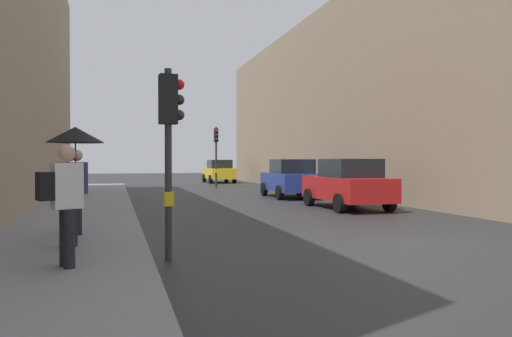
{
  "coord_description": "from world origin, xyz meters",
  "views": [
    {
      "loc": [
        -5.45,
        -8.94,
        1.7
      ],
      "look_at": [
        -1.25,
        6.06,
        1.46
      ],
      "focal_mm": 35.28,
      "sensor_mm": 36.0,
      "label": 1
    }
  ],
  "objects_px": {
    "pedestrian_with_grey_backpack": "(75,186)",
    "car_yellow_taxi": "(219,171)",
    "pedestrian_with_black_backpack": "(64,198)",
    "car_red_sedan": "(348,184)",
    "pedestrian_with_umbrella": "(74,153)",
    "car_blue_van": "(291,178)",
    "traffic_light_far_median": "(216,146)",
    "traffic_light_near_left": "(170,128)"
  },
  "relations": [
    {
      "from": "car_red_sedan",
      "to": "pedestrian_with_black_backpack",
      "type": "xyz_separation_m",
      "value": [
        -8.62,
        -8.51,
        0.29
      ]
    },
    {
      "from": "car_red_sedan",
      "to": "car_yellow_taxi",
      "type": "height_order",
      "value": "same"
    },
    {
      "from": "car_blue_van",
      "to": "car_yellow_taxi",
      "type": "relative_size",
      "value": 1.01
    },
    {
      "from": "car_yellow_taxi",
      "to": "pedestrian_with_grey_backpack",
      "type": "height_order",
      "value": "pedestrian_with_grey_backpack"
    },
    {
      "from": "pedestrian_with_grey_backpack",
      "to": "car_red_sedan",
      "type": "bearing_deg",
      "value": 30.38
    },
    {
      "from": "traffic_light_near_left",
      "to": "car_yellow_taxi",
      "type": "bearing_deg",
      "value": 76.97
    },
    {
      "from": "car_red_sedan",
      "to": "pedestrian_with_grey_backpack",
      "type": "xyz_separation_m",
      "value": [
        -8.72,
        -5.11,
        0.29
      ]
    },
    {
      "from": "car_yellow_taxi",
      "to": "pedestrian_with_black_backpack",
      "type": "distance_m",
      "value": 31.54
    },
    {
      "from": "car_red_sedan",
      "to": "car_yellow_taxi",
      "type": "xyz_separation_m",
      "value": [
        -0.19,
        21.88,
        0.0
      ]
    },
    {
      "from": "traffic_light_far_median",
      "to": "car_blue_van",
      "type": "height_order",
      "value": "traffic_light_far_median"
    },
    {
      "from": "traffic_light_far_median",
      "to": "car_blue_van",
      "type": "bearing_deg",
      "value": -78.79
    },
    {
      "from": "traffic_light_near_left",
      "to": "pedestrian_with_umbrella",
      "type": "bearing_deg",
      "value": 152.88
    },
    {
      "from": "traffic_light_far_median",
      "to": "car_yellow_taxi",
      "type": "relative_size",
      "value": 0.9
    },
    {
      "from": "pedestrian_with_umbrella",
      "to": "pedestrian_with_black_backpack",
      "type": "bearing_deg",
      "value": -90.23
    },
    {
      "from": "car_blue_van",
      "to": "car_red_sedan",
      "type": "distance_m",
      "value": 5.66
    },
    {
      "from": "car_red_sedan",
      "to": "pedestrian_with_umbrella",
      "type": "xyz_separation_m",
      "value": [
        -8.61,
        -6.75,
        0.96
      ]
    },
    {
      "from": "pedestrian_with_black_backpack",
      "to": "car_red_sedan",
      "type": "bearing_deg",
      "value": 44.63
    },
    {
      "from": "traffic_light_far_median",
      "to": "car_red_sedan",
      "type": "xyz_separation_m",
      "value": [
        1.87,
        -14.49,
        -1.74
      ]
    },
    {
      "from": "car_red_sedan",
      "to": "car_yellow_taxi",
      "type": "relative_size",
      "value": 1.0
    },
    {
      "from": "car_blue_van",
      "to": "car_yellow_taxi",
      "type": "bearing_deg",
      "value": 90.26
    },
    {
      "from": "car_yellow_taxi",
      "to": "traffic_light_near_left",
      "type": "bearing_deg",
      "value": -103.03
    },
    {
      "from": "traffic_light_near_left",
      "to": "pedestrian_with_black_backpack",
      "type": "xyz_separation_m",
      "value": [
        -1.61,
        -0.94,
        -1.09
      ]
    },
    {
      "from": "traffic_light_far_median",
      "to": "traffic_light_near_left",
      "type": "bearing_deg",
      "value": -103.12
    },
    {
      "from": "pedestrian_with_umbrella",
      "to": "pedestrian_with_black_backpack",
      "type": "xyz_separation_m",
      "value": [
        -0.01,
        -1.76,
        -0.68
      ]
    },
    {
      "from": "traffic_light_far_median",
      "to": "pedestrian_with_black_backpack",
      "type": "bearing_deg",
      "value": -106.36
    },
    {
      "from": "car_blue_van",
      "to": "pedestrian_with_grey_backpack",
      "type": "distance_m",
      "value": 13.79
    },
    {
      "from": "pedestrian_with_grey_backpack",
      "to": "pedestrian_with_black_backpack",
      "type": "relative_size",
      "value": 1.0
    },
    {
      "from": "car_red_sedan",
      "to": "pedestrian_with_umbrella",
      "type": "height_order",
      "value": "pedestrian_with_umbrella"
    },
    {
      "from": "traffic_light_far_median",
      "to": "pedestrian_with_umbrella",
      "type": "height_order",
      "value": "traffic_light_far_median"
    },
    {
      "from": "pedestrian_with_black_backpack",
      "to": "car_yellow_taxi",
      "type": "bearing_deg",
      "value": 74.5
    },
    {
      "from": "car_red_sedan",
      "to": "pedestrian_with_black_backpack",
      "type": "distance_m",
      "value": 12.12
    },
    {
      "from": "traffic_light_far_median",
      "to": "car_red_sedan",
      "type": "bearing_deg",
      "value": -82.65
    },
    {
      "from": "traffic_light_near_left",
      "to": "pedestrian_with_grey_backpack",
      "type": "xyz_separation_m",
      "value": [
        -1.71,
        2.45,
        -1.09
      ]
    },
    {
      "from": "pedestrian_with_black_backpack",
      "to": "pedestrian_with_umbrella",
      "type": "bearing_deg",
      "value": 89.77
    },
    {
      "from": "car_blue_van",
      "to": "car_red_sedan",
      "type": "xyz_separation_m",
      "value": [
        0.12,
        -5.66,
        0.0
      ]
    },
    {
      "from": "pedestrian_with_grey_backpack",
      "to": "pedestrian_with_black_backpack",
      "type": "distance_m",
      "value": 3.4
    },
    {
      "from": "traffic_light_far_median",
      "to": "pedestrian_with_grey_backpack",
      "type": "xyz_separation_m",
      "value": [
        -6.85,
        -19.6,
        -1.46
      ]
    },
    {
      "from": "car_red_sedan",
      "to": "pedestrian_with_grey_backpack",
      "type": "distance_m",
      "value": 10.12
    },
    {
      "from": "car_blue_van",
      "to": "car_red_sedan",
      "type": "height_order",
      "value": "same"
    },
    {
      "from": "pedestrian_with_grey_backpack",
      "to": "car_yellow_taxi",
      "type": "bearing_deg",
      "value": 72.46
    },
    {
      "from": "car_yellow_taxi",
      "to": "pedestrian_with_grey_backpack",
      "type": "bearing_deg",
      "value": -107.54
    },
    {
      "from": "pedestrian_with_grey_backpack",
      "to": "traffic_light_far_median",
      "type": "bearing_deg",
      "value": 70.73
    }
  ]
}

